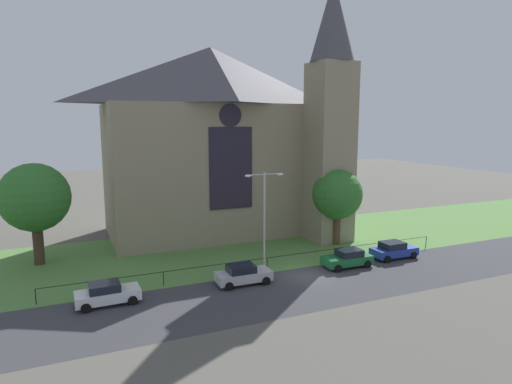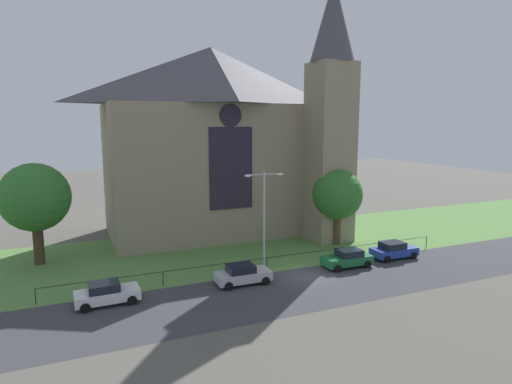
{
  "view_description": "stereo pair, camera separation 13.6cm",
  "coord_description": "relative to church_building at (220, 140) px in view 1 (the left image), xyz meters",
  "views": [
    {
      "loc": [
        -16.98,
        -29.03,
        12.17
      ],
      "look_at": [
        -0.92,
        8.0,
        5.71
      ],
      "focal_mm": 30.77,
      "sensor_mm": 36.0,
      "label": 1
    },
    {
      "loc": [
        -16.85,
        -29.09,
        12.17
      ],
      "look_at": [
        -0.92,
        8.0,
        5.71
      ],
      "focal_mm": 30.77,
      "sensor_mm": 36.0,
      "label": 2
    }
  ],
  "objects": [
    {
      "name": "tree_left_far",
      "position": [
        -18.13,
        -4.47,
        -4.46
      ],
      "size": [
        5.83,
        5.83,
        8.78
      ],
      "color": "#423021",
      "rests_on": "ground"
    },
    {
      "name": "church_building",
      "position": [
        0.0,
        0.0,
        0.0
      ],
      "size": [
        23.2,
        16.2,
        26.0
      ],
      "color": "gray",
      "rests_on": "ground"
    },
    {
      "name": "parked_car_green",
      "position": [
        5.91,
        -15.7,
        -9.53
      ],
      "size": [
        4.24,
        2.1,
        1.51
      ],
      "rotation": [
        0.0,
        0.0,
        3.12
      ],
      "color": "#196033",
      "rests_on": "ground"
    },
    {
      "name": "ground",
      "position": [
        1.52,
        -6.42,
        -10.27
      ],
      "size": [
        160.0,
        160.0,
        0.0
      ],
      "primitive_type": "plane",
      "color": "#56544C"
    },
    {
      "name": "grass_verge",
      "position": [
        1.52,
        -8.42,
        -10.27
      ],
      "size": [
        120.0,
        20.0,
        0.01
      ],
      "primitive_type": "cube",
      "color": "#517F3D",
      "rests_on": "ground"
    },
    {
      "name": "streetlamp_near",
      "position": [
        -1.09,
        -14.02,
        -5.02
      ],
      "size": [
        3.37,
        0.26,
        8.26
      ],
      "color": "#B2B2B7",
      "rests_on": "ground"
    },
    {
      "name": "road_asphalt",
      "position": [
        1.52,
        -18.42,
        -10.27
      ],
      "size": [
        120.0,
        8.0,
        0.01
      ],
      "primitive_type": "cube",
      "color": "#38383D",
      "rests_on": "ground"
    },
    {
      "name": "tree_right_near",
      "position": [
        8.98,
        -9.37,
        -5.24
      ],
      "size": [
        4.96,
        4.96,
        7.57
      ],
      "color": "#4C3823",
      "rests_on": "ground"
    },
    {
      "name": "parked_car_silver",
      "position": [
        -3.71,
        -15.86,
        -9.53
      ],
      "size": [
        4.23,
        2.08,
        1.51
      ],
      "rotation": [
        0.0,
        0.0,
        -0.02
      ],
      "color": "#B7B7BC",
      "rests_on": "ground"
    },
    {
      "name": "parked_car_blue",
      "position": [
        11.15,
        -15.33,
        -9.53
      ],
      "size": [
        4.21,
        2.05,
        1.51
      ],
      "rotation": [
        0.0,
        0.0,
        -0.01
      ],
      "color": "#1E3899",
      "rests_on": "ground"
    },
    {
      "name": "parked_car_white",
      "position": [
        -13.52,
        -15.71,
        -9.53
      ],
      "size": [
        4.25,
        2.13,
        1.51
      ],
      "rotation": [
        0.0,
        0.0,
        0.03
      ],
      "color": "silver",
      "rests_on": "ground"
    },
    {
      "name": "iron_railing",
      "position": [
        -0.77,
        -13.92,
        -9.29
      ],
      "size": [
        34.39,
        0.07,
        1.13
      ],
      "color": "black",
      "rests_on": "ground"
    }
  ]
}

